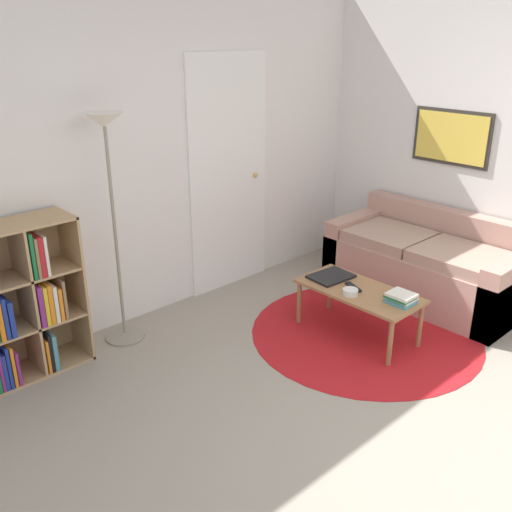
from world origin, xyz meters
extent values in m
plane|color=gray|center=(0.00, 0.00, 0.00)|extent=(14.00, 14.00, 0.00)
cube|color=silver|center=(0.00, 2.77, 1.30)|extent=(7.41, 0.05, 2.60)
cube|color=white|center=(0.71, 2.73, 1.03)|extent=(0.85, 0.02, 2.05)
sphere|color=tan|center=(1.01, 2.71, 0.99)|extent=(0.04, 0.04, 0.04)
cube|color=silver|center=(2.23, 1.37, 1.30)|extent=(0.05, 5.74, 2.60)
cube|color=#332D28|center=(2.19, 1.48, 1.34)|extent=(0.02, 0.72, 0.47)
cube|color=yellow|center=(2.18, 1.48, 1.34)|extent=(0.01, 0.66, 0.41)
cylinder|color=#B2191E|center=(0.86, 1.28, 0.00)|extent=(1.78, 1.78, 0.01)
cube|color=tan|center=(-0.88, 2.55, 0.54)|extent=(0.02, 0.34, 1.08)
cube|color=tan|center=(-1.40, 2.55, 0.01)|extent=(1.06, 0.34, 0.02)
cube|color=tan|center=(-1.23, 2.55, 0.54)|extent=(0.02, 0.32, 1.04)
cube|color=tan|center=(-1.40, 2.55, 0.37)|extent=(1.02, 0.32, 0.02)
cube|color=navy|center=(-1.49, 2.49, 0.15)|extent=(0.02, 0.21, 0.26)
cube|color=navy|center=(-1.46, 2.50, 0.17)|extent=(0.02, 0.22, 0.30)
cube|color=orange|center=(-1.43, 2.49, 0.16)|extent=(0.02, 0.20, 0.29)
cube|color=#7F287A|center=(-1.41, 2.49, 0.14)|extent=(0.02, 0.21, 0.24)
cube|color=orange|center=(-1.20, 2.49, 0.14)|extent=(0.02, 0.20, 0.25)
cube|color=black|center=(-1.18, 2.51, 0.16)|extent=(0.02, 0.24, 0.28)
cube|color=teal|center=(-1.15, 2.51, 0.15)|extent=(0.03, 0.25, 0.27)
cube|color=navy|center=(-1.43, 2.50, 0.52)|extent=(0.03, 0.23, 0.28)
cube|color=navy|center=(-1.39, 2.52, 0.50)|extent=(0.03, 0.26, 0.25)
cube|color=#7F287A|center=(-1.19, 2.48, 0.52)|extent=(0.03, 0.19, 0.29)
cube|color=gold|center=(-1.16, 2.52, 0.51)|extent=(0.03, 0.27, 0.28)
cube|color=orange|center=(-1.13, 2.51, 0.52)|extent=(0.03, 0.25, 0.28)
cube|color=silver|center=(-1.09, 2.52, 0.51)|extent=(0.03, 0.26, 0.26)
cube|color=orange|center=(-1.06, 2.49, 0.49)|extent=(0.02, 0.20, 0.24)
cube|color=olive|center=(-1.03, 2.51, 0.52)|extent=(0.02, 0.24, 0.28)
cube|color=#196B38|center=(-1.20, 2.49, 0.88)|extent=(0.02, 0.20, 0.31)
cube|color=olive|center=(-1.17, 2.48, 0.86)|extent=(0.02, 0.19, 0.27)
cube|color=#B21E23|center=(-1.14, 2.50, 0.86)|extent=(0.03, 0.22, 0.28)
cube|color=silver|center=(-1.11, 2.50, 0.86)|extent=(0.02, 0.22, 0.27)
cylinder|color=gray|center=(-0.55, 2.51, 0.01)|extent=(0.29, 0.29, 0.01)
cylinder|color=gray|center=(-0.55, 2.51, 0.85)|extent=(0.02, 0.02, 1.61)
cone|color=white|center=(-0.55, 2.51, 1.66)|extent=(0.26, 0.26, 0.10)
cube|color=tan|center=(1.78, 1.35, 0.22)|extent=(0.81, 1.66, 0.45)
cube|color=tan|center=(2.10, 1.35, 0.37)|extent=(0.16, 1.66, 0.74)
cube|color=tan|center=(1.78, 0.60, 0.29)|extent=(0.81, 0.16, 0.59)
cube|color=tan|center=(1.78, 2.10, 0.29)|extent=(0.81, 0.16, 0.59)
cube|color=tan|center=(1.70, 1.02, 0.50)|extent=(0.61, 0.65, 0.10)
cube|color=tan|center=(1.70, 1.69, 0.50)|extent=(0.61, 0.65, 0.10)
cube|color=#996B42|center=(0.80, 1.33, 0.37)|extent=(0.46, 0.95, 0.02)
cylinder|color=#996B42|center=(0.61, 0.89, 0.18)|extent=(0.04, 0.04, 0.36)
cylinder|color=#996B42|center=(0.61, 1.76, 0.18)|extent=(0.04, 0.04, 0.36)
cylinder|color=#996B42|center=(0.99, 0.89, 0.18)|extent=(0.04, 0.04, 0.36)
cylinder|color=#996B42|center=(0.99, 1.76, 0.18)|extent=(0.04, 0.04, 0.36)
cube|color=black|center=(0.81, 1.61, 0.39)|extent=(0.35, 0.28, 0.02)
cylinder|color=silver|center=(0.68, 1.31, 0.41)|extent=(0.11, 0.11, 0.05)
cube|color=teal|center=(0.83, 0.98, 0.40)|extent=(0.16, 0.18, 0.03)
cube|color=silver|center=(0.84, 0.98, 0.42)|extent=(0.16, 0.18, 0.01)
cube|color=#196B38|center=(0.83, 0.99, 0.43)|extent=(0.16, 0.18, 0.02)
cube|color=silver|center=(0.84, 0.98, 0.45)|extent=(0.16, 0.18, 0.02)
cube|color=black|center=(0.78, 1.37, 0.39)|extent=(0.10, 0.18, 0.02)
camera|label=1|loc=(-2.44, -1.00, 2.23)|focal=40.00mm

